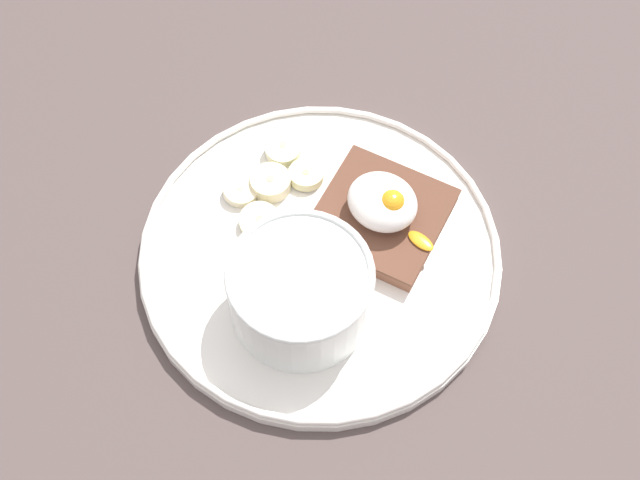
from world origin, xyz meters
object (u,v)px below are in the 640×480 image
Objects in this scene: toast_slice at (381,216)px; banana_slice_inner at (238,193)px; banana_slice_left at (271,183)px; banana_slice_back at (260,221)px; oatmeal_bowl at (300,291)px; banana_slice_right at (283,149)px; poached_egg at (384,202)px; banana_slice_front at (306,175)px.

toast_slice is 3.50× the size of banana_slice_inner.
banana_slice_left reaches higher than banana_slice_back.
oatmeal_bowl reaches higher than banana_slice_inner.
toast_slice and banana_slice_right have the same top height.
banana_slice_right reaches higher than banana_slice_inner.
banana_slice_left is (-9.56, -3.34, -2.55)cm from poached_egg.
oatmeal_bowl is 12.88cm from banana_slice_front.
banana_slice_right is at bearing 168.39° from banana_slice_front.
banana_slice_left is at bearing -122.72° from banana_slice_front.
oatmeal_bowl reaches higher than banana_slice_right.
poached_egg is 12.80cm from banana_slice_inner.
oatmeal_bowl is at bearing -51.19° from banana_slice_front.
poached_egg is at bearing -2.65° from toast_slice.
oatmeal_bowl is 0.93× the size of toast_slice.
banana_slice_back is (1.82, -3.45, -0.13)cm from banana_slice_left.
toast_slice reaches higher than banana_slice_inner.
toast_slice is 1.43× the size of poached_egg.
poached_egg is 11.35cm from banana_slice_right.
poached_egg reaches higher than toast_slice.
banana_slice_inner is at bearing -89.79° from banana_slice_right.
banana_slice_left is 3.67cm from banana_slice_right.
oatmeal_bowl is 10.49cm from poached_egg.
banana_slice_right is at bearing -179.98° from toast_slice.
banana_slice_front is 0.78× the size of banana_slice_back.
banana_slice_right is (-11.15, 10.50, -2.33)cm from oatmeal_bowl.
oatmeal_bowl is at bearing -25.41° from banana_slice_back.
banana_slice_left is at bearing 143.39° from oatmeal_bowl.
poached_egg is (-0.07, 10.49, 0.12)cm from oatmeal_bowl.
banana_slice_left is at bearing -65.59° from banana_slice_right.
banana_slice_inner is (-11.12, 4.64, -2.57)cm from oatmeal_bowl.
oatmeal_bowl is at bearing -22.64° from banana_slice_inner.
banana_slice_inner is (0.02, -5.86, -0.24)cm from banana_slice_right.
banana_slice_inner is (-1.50, -2.51, -0.14)cm from banana_slice_left.
banana_slice_left is (-9.43, -3.35, -0.22)cm from toast_slice.
oatmeal_bowl is 10.73cm from toast_slice.
poached_egg reaches higher than banana_slice_inner.
toast_slice is 2.55× the size of banana_slice_back.
oatmeal_bowl is 2.45× the size of banana_slice_right.
poached_egg is 10.44cm from banana_slice_left.
banana_slice_left is at bearing -160.46° from toast_slice.
poached_egg is 2.44× the size of banana_slice_inner.
poached_egg reaches higher than banana_slice_left.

